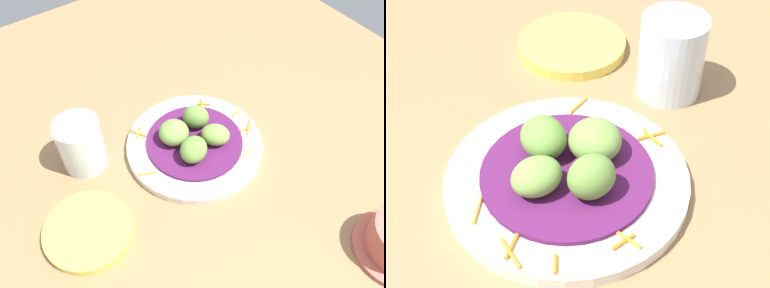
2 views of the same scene
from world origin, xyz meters
TOP-DOWN VIEW (x-y plane):
  - table_surface at (0.00, 0.00)cm, footprint 110.00×110.00cm
  - main_plate at (4.71, -2.43)cm, footprint 25.45×25.45cm
  - cabbage_bed at (4.71, -2.43)cm, footprint 18.01×18.01cm
  - carrot_garnish at (2.89, -0.25)cm, footprint 17.45×24.76cm
  - guac_scoop_left at (1.74, -0.06)cm, footprint 6.44×6.34cm
  - guac_scoop_center at (2.33, -5.40)cm, footprint 6.10×6.06cm
  - guac_scoop_right at (7.68, -4.81)cm, footprint 7.00×7.22cm
  - guac_scoop_back at (7.08, 0.54)cm, footprint 6.77×6.73cm
  - side_plate_small at (9.15, -26.84)cm, footprint 14.42×14.42cm
  - water_glass at (-4.26, -20.64)cm, footprint 7.94×7.94cm

SIDE VIEW (x-z plane):
  - table_surface at x=0.00cm, z-range 0.00..2.00cm
  - side_plate_small at x=9.15cm, z-range 2.00..3.48cm
  - main_plate at x=4.71cm, z-range 2.00..3.51cm
  - carrot_garnish at x=2.89cm, z-range 3.51..3.91cm
  - cabbage_bed at x=4.71cm, z-range 3.51..4.12cm
  - guac_scoop_back at x=7.08cm, z-range 4.12..7.88cm
  - guac_scoop_right at x=7.68cm, z-range 4.12..8.29cm
  - guac_scoop_center at x=2.33cm, z-range 4.12..8.31cm
  - guac_scoop_left at x=1.74cm, z-range 4.12..8.88cm
  - water_glass at x=-4.26cm, z-range 2.00..12.12cm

